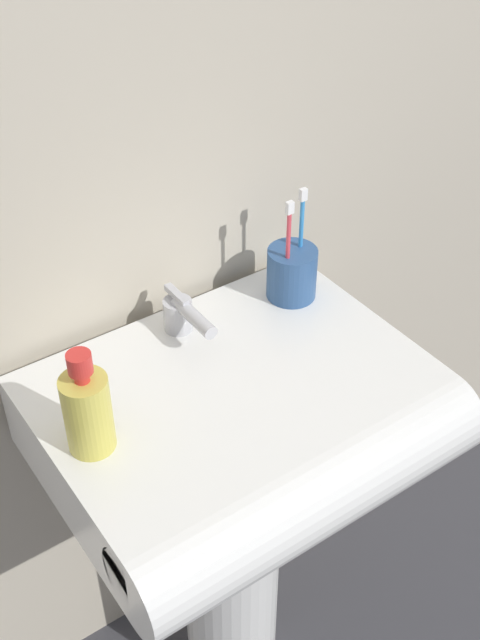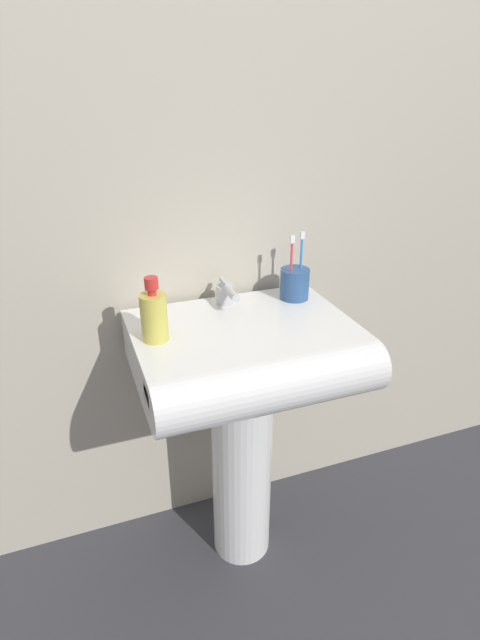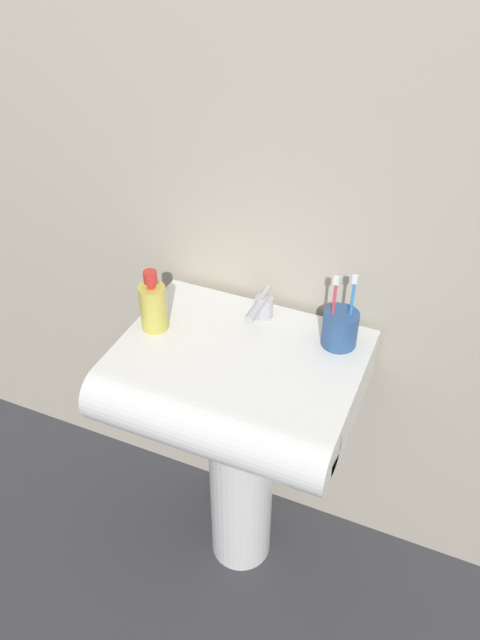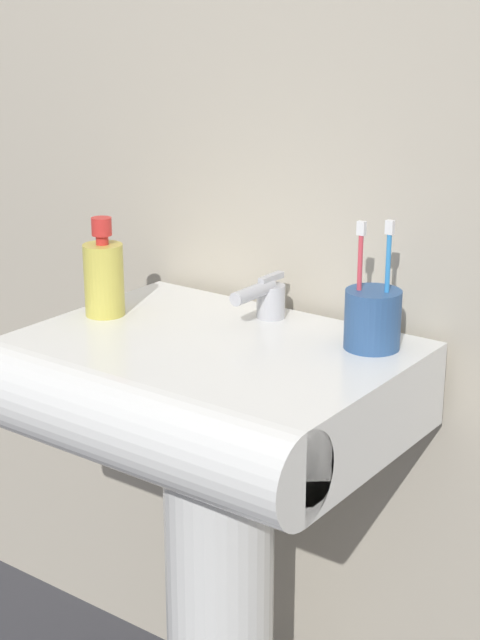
{
  "view_description": "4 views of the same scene",
  "coord_description": "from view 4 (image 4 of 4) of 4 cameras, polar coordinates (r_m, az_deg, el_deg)",
  "views": [
    {
      "loc": [
        -0.48,
        -0.72,
        1.59
      ],
      "look_at": [
        0.02,
        0.01,
        0.88
      ],
      "focal_mm": 45.0,
      "sensor_mm": 36.0,
      "label": 1
    },
    {
      "loc": [
        -0.4,
        -1.07,
        1.35
      ],
      "look_at": [
        -0.01,
        -0.0,
        0.8
      ],
      "focal_mm": 28.0,
      "sensor_mm": 36.0,
      "label": 2
    },
    {
      "loc": [
        0.43,
        -1.01,
        1.72
      ],
      "look_at": [
        -0.01,
        0.01,
        0.86
      ],
      "focal_mm": 35.0,
      "sensor_mm": 36.0,
      "label": 3
    },
    {
      "loc": [
        0.84,
        -1.09,
        1.28
      ],
      "look_at": [
        0.04,
        0.0,
        0.83
      ],
      "focal_mm": 55.0,
      "sensor_mm": 36.0,
      "label": 4
    }
  ],
  "objects": [
    {
      "name": "sink_basin",
      "position": [
        1.45,
        -2.46,
        -4.16
      ],
      "size": [
        0.56,
        0.45,
        0.13
      ],
      "color": "white",
      "rests_on": "sink_pedestal"
    },
    {
      "name": "sink_pedestal",
      "position": [
        1.67,
        -1.19,
        -16.24
      ],
      "size": [
        0.18,
        0.18,
        0.66
      ],
      "primitive_type": "cylinder",
      "color": "white",
      "rests_on": "ground"
    },
    {
      "name": "toothbrush_cup",
      "position": [
        1.43,
        7.72,
        0.12
      ],
      "size": [
        0.08,
        0.08,
        0.19
      ],
      "color": "#2D5184",
      "rests_on": "sink_basin"
    },
    {
      "name": "soap_bottle",
      "position": [
        1.58,
        -7.93,
        2.53
      ],
      "size": [
        0.06,
        0.06,
        0.16
      ],
      "color": "gold",
      "rests_on": "sink_basin"
    },
    {
      "name": "wall_back",
      "position": [
        1.57,
        4.07,
        15.46
      ],
      "size": [
        5.0,
        0.05,
        2.4
      ],
      "primitive_type": "cube",
      "color": "#B7AD99",
      "rests_on": "ground"
    },
    {
      "name": "faucet",
      "position": [
        1.54,
        1.65,
        1.27
      ],
      "size": [
        0.05,
        0.12,
        0.07
      ],
      "color": "#B7B7BC",
      "rests_on": "sink_basin"
    }
  ]
}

